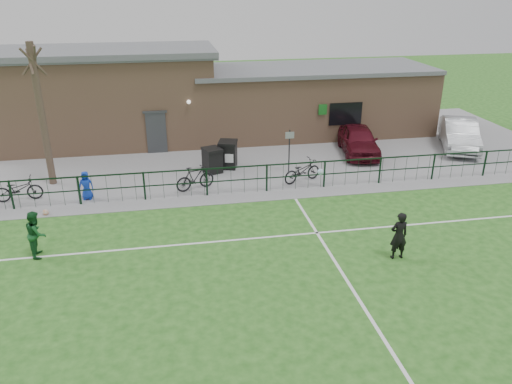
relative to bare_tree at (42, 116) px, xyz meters
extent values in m
plane|color=#245A1A|center=(8.00, -10.50, -3.00)|extent=(90.00, 90.00, 0.00)
cube|color=gray|center=(8.00, 3.00, -2.99)|extent=(34.00, 13.00, 0.02)
cube|color=white|center=(8.00, -2.70, -3.00)|extent=(28.00, 0.10, 0.01)
cube|color=white|center=(8.00, -6.50, -3.00)|extent=(28.00, 0.10, 0.01)
cube|color=white|center=(10.00, -10.50, -3.00)|extent=(0.10, 16.00, 0.01)
cube|color=black|center=(8.00, -2.50, -2.40)|extent=(28.00, 0.10, 1.20)
cylinder|color=#423328|center=(0.00, 0.00, 0.00)|extent=(0.30, 0.30, 6.00)
cube|color=black|center=(6.99, 0.15, -2.45)|extent=(0.93, 0.99, 1.07)
cube|color=black|center=(7.77, 0.66, -2.38)|extent=(1.00, 1.07, 1.19)
cylinder|color=black|center=(10.45, -0.45, -1.98)|extent=(0.06, 0.06, 2.00)
imported|color=#4E0E19|center=(14.54, 1.47, -2.27)|extent=(2.39, 4.42, 1.43)
imported|color=#A5A9AD|center=(20.06, 1.39, -2.21)|extent=(3.34, 4.91, 1.53)
imported|color=black|center=(-0.96, -1.69, -2.50)|extent=(1.89, 0.82, 0.97)
imported|color=black|center=(6.07, -1.81, -2.46)|extent=(1.78, 1.07, 1.04)
imported|color=black|center=(10.73, -1.72, -2.49)|extent=(1.98, 1.32, 0.99)
imported|color=#1336B4|center=(1.70, -2.02, -2.39)|extent=(0.60, 0.41, 1.18)
imported|color=black|center=(12.01, -8.59, -2.20)|extent=(0.60, 0.40, 1.59)
sphere|color=white|center=(10.32, -5.54, -1.08)|extent=(0.22, 0.22, 0.22)
imported|color=#165024|center=(0.74, -6.34, -2.23)|extent=(0.67, 0.81, 1.54)
sphere|color=silver|center=(0.33, -3.28, -2.89)|extent=(0.23, 0.23, 0.23)
cube|color=tan|center=(8.00, 6.00, -1.25)|extent=(24.00, 5.00, 3.50)
cube|color=tan|center=(1.76, 6.00, 1.10)|extent=(11.52, 5.00, 1.20)
cube|color=#53565A|center=(1.76, 6.00, 1.82)|extent=(12.02, 5.40, 0.28)
cube|color=#53565A|center=(13.28, 6.00, 0.60)|extent=(13.44, 5.30, 0.22)
cube|color=#383A3D|center=(4.50, 3.47, -1.95)|extent=(1.00, 0.08, 2.10)
cube|color=black|center=(14.50, 3.47, -1.40)|extent=(1.80, 0.08, 1.20)
cube|color=#19661E|center=(13.20, 3.42, -1.10)|extent=(0.45, 0.04, 0.55)
camera|label=1|loc=(5.11, -21.43, 5.20)|focal=35.00mm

